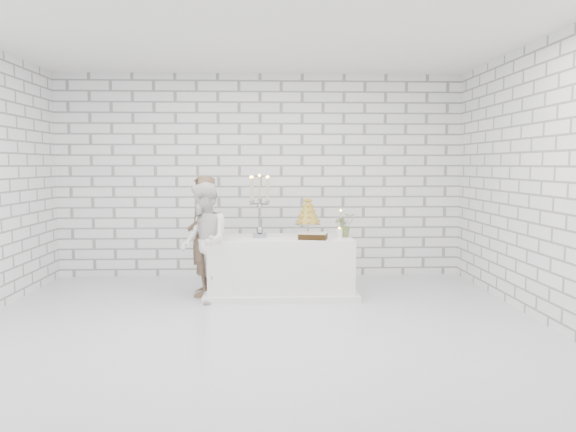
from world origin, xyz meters
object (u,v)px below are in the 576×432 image
object	(u,v)px
cake_table	(281,266)
bride	(204,242)
groom	(202,236)
croquembouche	(308,216)
candelabra	(260,206)

from	to	relation	value
cake_table	bride	distance (m)	1.05
cake_table	groom	bearing A→B (deg)	176.71
groom	croquembouche	size ratio (longest dim) A/B	2.97
groom	croquembouche	bearing A→B (deg)	88.06
groom	candelabra	xyz separation A→B (m)	(0.74, -0.05, 0.38)
groom	candelabra	size ratio (longest dim) A/B	1.91
bride	croquembouche	xyz separation A→B (m)	(1.29, 0.43, 0.28)
cake_table	bride	world-z (taller)	bride
croquembouche	groom	bearing A→B (deg)	-177.07
candelabra	croquembouche	world-z (taller)	candelabra
cake_table	bride	xyz separation A→B (m)	(-0.94, -0.30, 0.36)
bride	candelabra	world-z (taller)	candelabra
groom	croquembouche	distance (m)	1.38
groom	bride	size ratio (longest dim) A/B	1.05
cake_table	croquembouche	xyz separation A→B (m)	(0.35, 0.13, 0.63)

